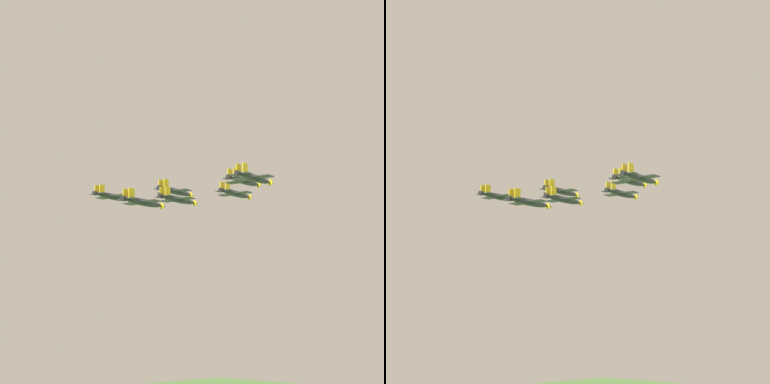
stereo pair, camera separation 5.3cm
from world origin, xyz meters
The scene contains 7 objects.
jet_lead centered at (18.55, -27.90, 114.24)m, with size 14.93×9.26×3.14m.
jet_left_wingman centered at (31.82, -36.41, 114.17)m, with size 14.73×9.17×3.10m.
jet_right_wingman centered at (29.10, -16.17, 114.37)m, with size 14.33×8.87×3.01m.
jet_left_outer centered at (45.09, -44.93, 112.22)m, with size 14.15×8.81×2.98m.
jet_right_outer centered at (39.64, -4.45, 111.88)m, with size 14.52×8.99×3.05m.
jet_slot_rear centered at (42.36, -24.69, 109.39)m, with size 14.17×8.77×2.98m.
jet_trailing centered at (54.27, -23.09, 107.13)m, with size 14.42×8.97×3.03m.
Camera 2 is at (150.19, 85.82, 82.65)m, focal length 64.42 mm.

